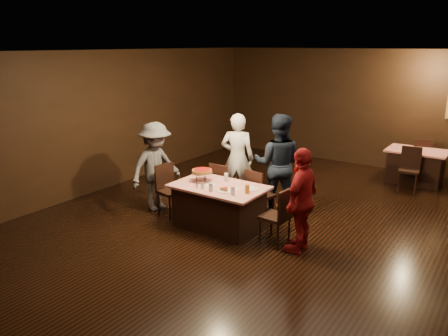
% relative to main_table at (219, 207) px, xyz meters
% --- Properties ---
extents(room, '(10.00, 10.04, 3.02)m').
position_rel_main_table_xyz_m(room, '(0.66, 0.55, 1.75)').
color(room, black).
rests_on(room, ground).
extents(main_table, '(1.60, 1.00, 0.77)m').
position_rel_main_table_xyz_m(main_table, '(0.00, 0.00, 0.00)').
color(main_table, '#B1150B').
rests_on(main_table, ground).
extents(back_table, '(1.30, 0.90, 0.77)m').
position_rel_main_table_xyz_m(back_table, '(2.26, 4.70, 0.00)').
color(back_table, red).
rests_on(back_table, ground).
extents(chair_far_left, '(0.44, 0.44, 0.95)m').
position_rel_main_table_xyz_m(chair_far_left, '(-0.40, 0.75, 0.09)').
color(chair_far_left, black).
rests_on(chair_far_left, ground).
extents(chair_far_right, '(0.50, 0.50, 0.95)m').
position_rel_main_table_xyz_m(chair_far_right, '(0.40, 0.75, 0.09)').
color(chair_far_right, black).
rests_on(chair_far_right, ground).
extents(chair_end_left, '(0.50, 0.50, 0.95)m').
position_rel_main_table_xyz_m(chair_end_left, '(-1.10, -0.00, 0.09)').
color(chair_end_left, black).
rests_on(chair_end_left, ground).
extents(chair_end_right, '(0.45, 0.45, 0.95)m').
position_rel_main_table_xyz_m(chair_end_right, '(1.10, -0.00, 0.09)').
color(chair_end_right, black).
rests_on(chair_end_right, ground).
extents(chair_back_near, '(0.47, 0.47, 0.95)m').
position_rel_main_table_xyz_m(chair_back_near, '(2.26, 4.00, 0.09)').
color(chair_back_near, black).
rests_on(chair_back_near, ground).
extents(chair_back_far, '(0.50, 0.50, 0.95)m').
position_rel_main_table_xyz_m(chair_back_far, '(2.26, 5.30, 0.09)').
color(chair_back_far, black).
rests_on(chair_back_far, ground).
extents(diner_white_jacket, '(0.78, 0.65, 1.82)m').
position_rel_main_table_xyz_m(diner_white_jacket, '(-0.46, 1.30, 0.52)').
color(diner_white_jacket, white).
rests_on(diner_white_jacket, ground).
extents(diner_navy_hoodie, '(1.11, 1.00, 1.89)m').
position_rel_main_table_xyz_m(diner_navy_hoodie, '(0.47, 1.26, 0.56)').
color(diner_navy_hoodie, black).
rests_on(diner_navy_hoodie, ground).
extents(diner_grey_knit, '(0.80, 1.19, 1.71)m').
position_rel_main_table_xyz_m(diner_grey_knit, '(-1.51, 0.05, 0.47)').
color(diner_grey_knit, '#555559').
rests_on(diner_grey_knit, ground).
extents(diner_red_shirt, '(0.43, 0.98, 1.65)m').
position_rel_main_table_xyz_m(diner_red_shirt, '(1.55, -0.01, 0.44)').
color(diner_red_shirt, maroon).
rests_on(diner_red_shirt, ground).
extents(pizza_stand, '(0.38, 0.38, 0.22)m').
position_rel_main_table_xyz_m(pizza_stand, '(-0.40, 0.05, 0.57)').
color(pizza_stand, black).
rests_on(pizza_stand, main_table).
extents(plate_with_slice, '(0.25, 0.25, 0.06)m').
position_rel_main_table_xyz_m(plate_with_slice, '(0.25, -0.18, 0.41)').
color(plate_with_slice, white).
rests_on(plate_with_slice, main_table).
extents(plate_empty, '(0.25, 0.25, 0.01)m').
position_rel_main_table_xyz_m(plate_empty, '(0.55, 0.15, 0.39)').
color(plate_empty, white).
rests_on(plate_empty, main_table).
extents(glass_front_left, '(0.08, 0.08, 0.14)m').
position_rel_main_table_xyz_m(glass_front_left, '(0.05, -0.30, 0.46)').
color(glass_front_left, silver).
rests_on(glass_front_left, main_table).
extents(glass_front_right, '(0.08, 0.08, 0.14)m').
position_rel_main_table_xyz_m(glass_front_right, '(0.45, -0.25, 0.46)').
color(glass_front_right, silver).
rests_on(glass_front_right, main_table).
extents(glass_amber, '(0.08, 0.08, 0.14)m').
position_rel_main_table_xyz_m(glass_amber, '(0.60, -0.05, 0.46)').
color(glass_amber, '#BF7F26').
rests_on(glass_amber, main_table).
extents(glass_back, '(0.08, 0.08, 0.14)m').
position_rel_main_table_xyz_m(glass_back, '(-0.05, 0.30, 0.46)').
color(glass_back, silver).
rests_on(glass_back, main_table).
extents(condiments, '(0.17, 0.10, 0.09)m').
position_rel_main_table_xyz_m(condiments, '(-0.18, -0.28, 0.43)').
color(condiments, silver).
rests_on(condiments, main_table).
extents(napkin_center, '(0.19, 0.19, 0.01)m').
position_rel_main_table_xyz_m(napkin_center, '(0.30, -0.00, 0.39)').
color(napkin_center, white).
rests_on(napkin_center, main_table).
extents(napkin_left, '(0.21, 0.21, 0.01)m').
position_rel_main_table_xyz_m(napkin_left, '(-0.15, -0.05, 0.39)').
color(napkin_left, white).
rests_on(napkin_left, main_table).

